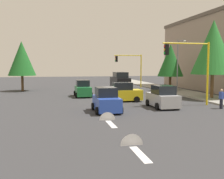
# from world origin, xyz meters

# --- Properties ---
(ground_plane) EXTENTS (120.00, 120.00, 0.00)m
(ground_plane) POSITION_xyz_m (0.00, 0.00, 0.00)
(ground_plane) COLOR #353538
(sidewalk_kerb) EXTENTS (80.00, 4.00, 0.15)m
(sidewalk_kerb) POSITION_xyz_m (-5.00, 10.50, 0.07)
(sidewalk_kerb) COLOR gray
(sidewalk_kerb) RESTS_ON ground
(lane_arrow_near) EXTENTS (2.40, 1.10, 1.10)m
(lane_arrow_near) POSITION_xyz_m (11.51, -3.00, 0.01)
(lane_arrow_near) COLOR silver
(lane_arrow_near) RESTS_ON ground
(lane_arrow_mid) EXTENTS (2.40, 1.10, 1.10)m
(lane_arrow_mid) POSITION_xyz_m (17.51, -3.00, 0.01)
(lane_arrow_mid) COLOR silver
(lane_arrow_mid) RESTS_ON ground
(apartment_block) EXTENTS (23.61, 9.30, 11.02)m
(apartment_block) POSITION_xyz_m (-8.07, 18.50, 5.52)
(apartment_block) COLOR gray
(apartment_block) RESTS_ON ground
(traffic_signal_near_left) EXTENTS (0.36, 4.59, 5.85)m
(traffic_signal_near_left) POSITION_xyz_m (6.00, 5.72, 4.13)
(traffic_signal_near_left) COLOR yellow
(traffic_signal_near_left) RESTS_ON ground
(traffic_signal_far_left) EXTENTS (0.36, 4.59, 5.45)m
(traffic_signal_far_left) POSITION_xyz_m (-14.00, 5.66, 3.87)
(traffic_signal_far_left) COLOR yellow
(traffic_signal_far_left) RESTS_ON ground
(street_lamp_curbside) EXTENTS (2.15, 0.28, 7.00)m
(street_lamp_curbside) POSITION_xyz_m (-3.61, 9.20, 4.35)
(street_lamp_curbside) COLOR slate
(street_lamp_curbside) RESTS_ON ground
(tree_roadside_mid) EXTENTS (3.71, 3.71, 6.76)m
(tree_roadside_mid) POSITION_xyz_m (-8.00, 10.00, 4.42)
(tree_roadside_mid) COLOR brown
(tree_roadside_mid) RESTS_ON ground
(tree_roadside_near) EXTENTS (4.71, 4.71, 8.63)m
(tree_roadside_near) POSITION_xyz_m (2.00, 10.50, 5.68)
(tree_roadside_near) COLOR brown
(tree_roadside_near) RESTS_ON ground
(tree_opposite_side) EXTENTS (3.91, 3.91, 7.14)m
(tree_opposite_side) POSITION_xyz_m (-12.00, -11.00, 4.68)
(tree_opposite_side) COLOR brown
(tree_opposite_side) RESTS_ON ground
(delivery_van_black) EXTENTS (4.80, 2.22, 2.77)m
(delivery_van_black) POSITION_xyz_m (-7.92, 2.48, 1.28)
(delivery_van_black) COLOR black
(delivery_van_black) RESTS_ON ground
(car_yellow) EXTENTS (1.96, 3.62, 1.98)m
(car_yellow) POSITION_xyz_m (2.00, 0.44, 0.89)
(car_yellow) COLOR yellow
(car_yellow) RESTS_ON ground
(car_silver) EXTENTS (3.85, 2.11, 1.98)m
(car_silver) POSITION_xyz_m (6.60, 2.82, 0.90)
(car_silver) COLOR #B2B5BA
(car_silver) RESTS_ON ground
(car_green) EXTENTS (3.97, 1.99, 1.98)m
(car_green) POSITION_xyz_m (-3.36, -3.19, 0.90)
(car_green) COLOR #1E7238
(car_green) RESTS_ON ground
(car_blue) EXTENTS (3.67, 2.09, 1.98)m
(car_blue) POSITION_xyz_m (7.67, -2.43, 0.90)
(car_blue) COLOR blue
(car_blue) RESTS_ON ground
(pedestrian_crossing) EXTENTS (0.40, 0.24, 1.70)m
(pedestrian_crossing) POSITION_xyz_m (8.21, 7.53, 0.91)
(pedestrian_crossing) COLOR #262638
(pedestrian_crossing) RESTS_ON ground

